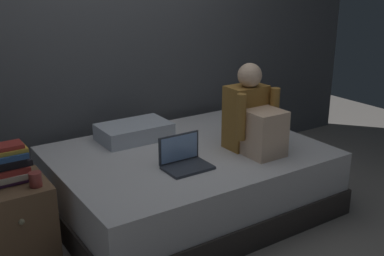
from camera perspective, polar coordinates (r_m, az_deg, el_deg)
ground_plane at (r=3.44m, az=-0.49°, el=-12.64°), size 8.00×8.00×0.00m
wall_back at (r=4.03m, az=-10.12°, el=12.10°), size 5.60×0.10×2.70m
bed at (r=3.64m, az=-0.45°, el=-6.39°), size 2.00×1.50×0.50m
nightstand at (r=3.20m, az=-20.83°, el=-10.87°), size 0.44×0.46×0.55m
person_sitting at (r=3.49m, az=7.48°, el=1.17°), size 0.39×0.44×0.66m
laptop at (r=3.22m, az=-0.92°, el=-3.86°), size 0.32×0.23×0.22m
pillow at (r=3.78m, az=-7.07°, el=-0.41°), size 0.56×0.36×0.13m
book_stack at (r=3.06m, az=-21.36°, el=-4.07°), size 0.24×0.17×0.24m
mug at (r=2.98m, az=-18.54°, el=-5.97°), size 0.08×0.08×0.09m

